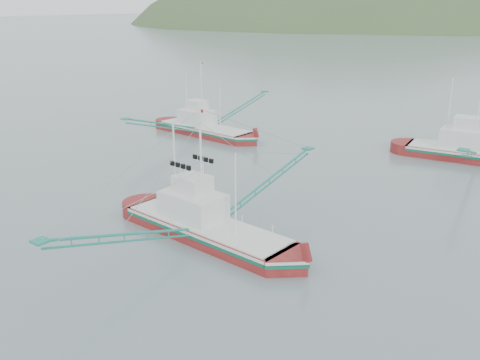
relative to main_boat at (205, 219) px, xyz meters
The scene contains 5 objects.
ground 1.81m from the main_boat, 121.34° to the right, with size 1200.00×1200.00×0.00m, color slate.
main_boat is the anchor object (origin of this frame).
bg_boat_right 36.45m from the main_boat, 71.92° to the left, with size 16.05×28.24×11.48m.
bg_boat_left 33.74m from the main_boat, 130.64° to the left, with size 14.78×26.33×10.66m.
headland_left 402.00m from the main_boat, 116.68° to the left, with size 448.00×308.00×210.00m, color #395029.
Camera 1 is at (25.51, -28.10, 17.50)m, focal length 40.00 mm.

